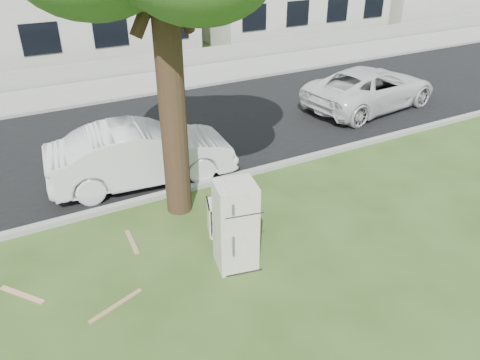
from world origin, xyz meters
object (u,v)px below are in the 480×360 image
fridge (236,226)px  car_center (142,154)px  car_right (371,88)px  cabinet (230,216)px

fridge → car_center: 3.93m
car_center → car_right: (8.41, 1.32, -0.04)m
cabinet → car_right: size_ratio=0.18×
cabinet → car_right: bearing=48.6°
fridge → car_right: size_ratio=0.35×
cabinet → car_center: size_ratio=0.20×
car_center → car_right: size_ratio=0.89×
fridge → car_right: (7.95, 5.22, -0.17)m
car_center → car_right: 8.51m
cabinet → car_center: bearing=125.9°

